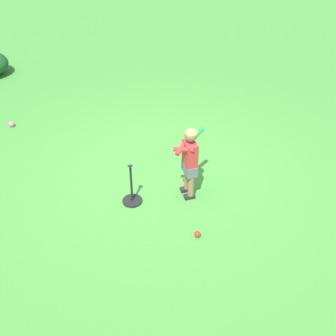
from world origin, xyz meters
name	(u,v)px	position (x,y,z in m)	size (l,w,h in m)	color
ground_plane	(165,174)	(0.00, 0.00, 0.00)	(40.00, 40.00, 0.00)	#479338
child_batter	(190,156)	(-0.45, -0.38, 0.65)	(0.55, 0.42, 1.08)	#232328
play_ball_behind_batter	(198,234)	(-1.31, -0.51, 0.04)	(0.08, 0.08, 0.08)	red
play_ball_far_left	(11,124)	(1.26, 2.85, 0.05)	(0.10, 0.10, 0.10)	pink
batting_tee	(132,196)	(-0.68, 0.41, 0.10)	(0.28, 0.28, 0.62)	black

